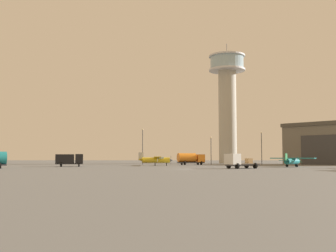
% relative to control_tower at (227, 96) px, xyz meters
% --- Properties ---
extents(ground_plane, '(400.00, 400.00, 0.00)m').
position_rel_control_tower_xyz_m(ground_plane, '(-13.96, -65.61, -22.06)').
color(ground_plane, '#60605E').
extents(control_tower, '(11.86, 11.86, 39.59)m').
position_rel_control_tower_xyz_m(control_tower, '(0.00, 0.00, 0.00)').
color(control_tower, '#B2AD9E').
rests_on(control_tower, ground_plane).
extents(airplane_teal, '(8.33, 7.17, 2.75)m').
position_rel_control_tower_xyz_m(airplane_teal, '(7.69, -49.23, -20.77)').
color(airplane_teal, teal).
rests_on(airplane_teal, ground_plane).
extents(airplane_yellow, '(8.40, 10.71, 3.15)m').
position_rel_control_tower_xyz_m(airplane_yellow, '(-21.14, -36.50, -20.59)').
color(airplane_yellow, gold).
rests_on(airplane_yellow, ground_plane).
extents(truck_fuel_tanker_orange, '(7.40, 4.77, 3.04)m').
position_rel_control_tower_xyz_m(truck_fuel_tanker_orange, '(-12.63, -27.17, -20.35)').
color(truck_fuel_tanker_orange, '#38383D').
rests_on(truck_fuel_tanker_orange, ground_plane).
extents(truck_flatbed_white, '(6.71, 5.58, 2.61)m').
position_rel_control_tower_xyz_m(truck_flatbed_white, '(-4.96, -61.58, -20.79)').
color(truck_flatbed_white, '#38383D').
rests_on(truck_flatbed_white, ground_plane).
extents(truck_box_black, '(6.13, 4.15, 2.67)m').
position_rel_control_tower_xyz_m(truck_box_black, '(-38.83, -47.33, -20.51)').
color(truck_box_black, '#38383D').
rests_on(truck_box_black, ground_plane).
extents(light_post_east, '(0.44, 0.44, 9.17)m').
position_rel_control_tower_xyz_m(light_post_east, '(7.72, -16.77, -16.63)').
color(light_post_east, '#38383D').
rests_on(light_post_east, ground_plane).
extents(light_post_north, '(0.44, 0.44, 7.50)m').
position_rel_control_tower_xyz_m(light_post_north, '(-7.01, -22.90, -17.51)').
color(light_post_north, '#38383D').
rests_on(light_post_north, ground_plane).
extents(light_post_centre, '(0.44, 0.44, 9.81)m').
position_rel_control_tower_xyz_m(light_post_centre, '(-25.64, -22.48, -16.30)').
color(light_post_centre, '#38383D').
rests_on(light_post_centre, ground_plane).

